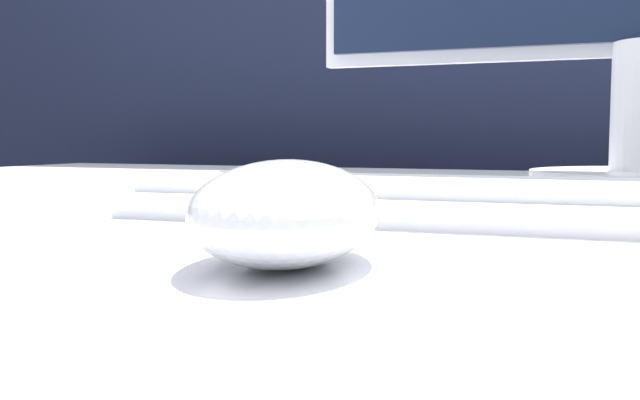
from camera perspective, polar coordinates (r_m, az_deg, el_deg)
partition_panel at (r=1.27m, az=19.06°, el=-0.98°), size 5.00×0.03×1.39m
computer_mouse_near at (r=0.29m, az=-2.56°, el=-0.94°), size 0.10×0.13×0.04m
keyboard at (r=0.47m, az=9.40°, el=0.00°), size 0.39×0.15×0.02m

